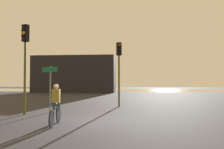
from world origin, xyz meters
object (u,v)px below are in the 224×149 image
distant_building (74,74)px  direction_sign_post (50,82)px  cyclist (56,104)px  traffic_light_near_left (25,52)px  traffic_light_center (119,62)px

distant_building → direction_sign_post: bearing=-78.3°
direction_sign_post → cyclist: direction_sign_post is taller
distant_building → traffic_light_near_left: (3.75, -23.83, 0.34)m
distant_building → direction_sign_post: distant_building is taller
distant_building → direction_sign_post: (4.75, -22.87, -1.24)m
traffic_light_near_left → direction_sign_post: 2.10m
direction_sign_post → cyclist: bearing=136.4°
cyclist → direction_sign_post: bearing=-70.5°
distant_building → cyclist: (6.32, -26.30, -2.11)m
traffic_light_near_left → cyclist: 4.33m
traffic_light_near_left → cyclist: (2.57, -2.47, -2.46)m
traffic_light_center → direction_sign_post: bearing=17.9°
traffic_light_center → traffic_light_near_left: bearing=18.6°
traffic_light_center → distant_building: bearing=-89.5°
traffic_light_near_left → traffic_light_center: (4.71, 4.15, -0.18)m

